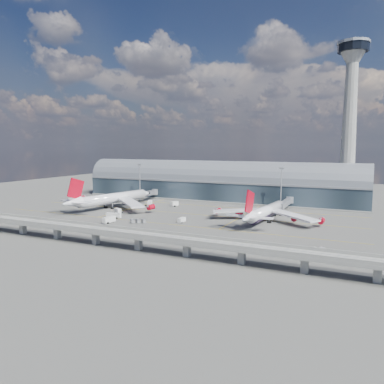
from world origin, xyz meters
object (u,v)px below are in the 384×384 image
at_px(airliner_right, 265,212).
at_px(service_truck_4, 174,204).
at_px(floodlight_mast_right, 281,188).
at_px(cargo_train_0, 138,221).
at_px(control_tower, 349,124).
at_px(airliner_left, 111,199).
at_px(service_truck_2, 114,215).
at_px(service_truck_3, 182,220).
at_px(cargo_train_2, 316,250).
at_px(floodlight_mast_left, 140,181).
at_px(service_truck_1, 118,211).
at_px(service_truck_0, 109,220).
at_px(service_truck_5, 150,203).
at_px(cargo_train_1, 125,235).

relative_size(airliner_right, service_truck_4, 10.65).
xyz_separation_m(floodlight_mast_right, cargo_train_0, (-57.00, -68.95, -12.66)).
relative_size(control_tower, airliner_right, 1.70).
relative_size(airliner_left, service_truck_2, 8.41).
height_order(airliner_left, service_truck_4, airliner_left).
relative_size(service_truck_2, service_truck_4, 1.45).
distance_m(service_truck_3, cargo_train_2, 72.89).
height_order(control_tower, floodlight_mast_left, control_tower).
relative_size(floodlight_mast_right, service_truck_1, 4.68).
bearing_deg(service_truck_1, cargo_train_2, -79.08).
xyz_separation_m(airliner_left, airliner_right, (97.04, -0.83, -1.08)).
relative_size(service_truck_3, cargo_train_0, 0.65).
distance_m(service_truck_0, cargo_train_2, 101.33).
relative_size(service_truck_2, cargo_train_0, 1.01).
bearing_deg(service_truck_0, service_truck_2, 122.63).
relative_size(service_truck_1, service_truck_2, 0.67).
relative_size(airliner_right, service_truck_3, 11.43).
height_order(service_truck_2, service_truck_5, service_truck_5).
xyz_separation_m(airliner_left, service_truck_2, (21.09, -25.66, -4.57)).
height_order(control_tower, service_truck_2, control_tower).
relative_size(floodlight_mast_right, service_truck_5, 3.58).
bearing_deg(cargo_train_2, floodlight_mast_left, 84.50).
height_order(service_truck_2, service_truck_4, service_truck_4).
bearing_deg(floodlight_mast_right, service_truck_4, -167.03).
height_order(airliner_left, service_truck_2, airliner_left).
xyz_separation_m(service_truck_1, service_truck_4, (17.76, 36.36, 0.06)).
bearing_deg(cargo_train_0, control_tower, -13.63).
distance_m(service_truck_2, service_truck_3, 38.56).
height_order(airliner_right, service_truck_5, airliner_right).
bearing_deg(control_tower, cargo_train_2, -92.34).
relative_size(cargo_train_0, cargo_train_1, 0.93).
distance_m(service_truck_0, service_truck_2, 12.27).
bearing_deg(service_truck_0, cargo_train_0, 30.30).
xyz_separation_m(service_truck_3, cargo_train_2, (67.88, -26.55, -0.46)).
relative_size(service_truck_5, cargo_train_2, 1.03).
bearing_deg(cargo_train_0, cargo_train_2, -70.73).
bearing_deg(cargo_train_1, airliner_left, 61.53).
distance_m(airliner_right, service_truck_5, 82.34).
bearing_deg(cargo_train_2, service_truck_1, 100.87).
distance_m(floodlight_mast_left, service_truck_5, 30.75).
height_order(airliner_left, cargo_train_1, airliner_left).
xyz_separation_m(control_tower, cargo_train_1, (-80.76, -123.93, -50.87)).
height_order(floodlight_mast_left, service_truck_0, floodlight_mast_left).
bearing_deg(service_truck_2, floodlight_mast_left, 7.89).
relative_size(airliner_left, service_truck_4, 12.19).
bearing_deg(service_truck_3, service_truck_2, -169.12).
bearing_deg(floodlight_mast_left, cargo_train_1, -60.52).
xyz_separation_m(airliner_left, service_truck_5, (17.00, 18.17, -4.40)).
bearing_deg(service_truck_4, airliner_right, -3.71).
distance_m(airliner_right, service_truck_4, 69.15).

